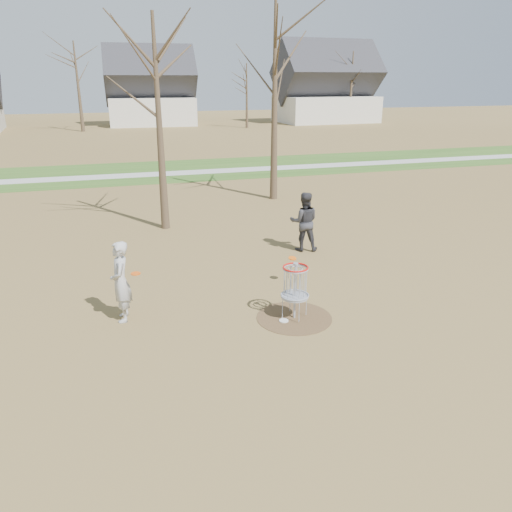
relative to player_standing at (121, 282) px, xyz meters
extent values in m
plane|color=brown|center=(3.88, -1.08, -0.96)|extent=(160.00, 160.00, 0.00)
cube|color=#2D5119|center=(3.88, 19.92, -0.95)|extent=(160.00, 8.00, 0.01)
cube|color=#9E9E99|center=(3.88, 18.92, -0.94)|extent=(160.00, 1.50, 0.01)
cylinder|color=#47331E|center=(3.88, -1.08, -0.95)|extent=(1.80, 1.80, 0.01)
imported|color=#ACACAC|center=(0.00, 0.00, 0.00)|extent=(0.49, 0.72, 1.92)
imported|color=#313136|center=(5.93, 3.50, 0.01)|extent=(1.12, 0.98, 1.94)
cylinder|color=silver|center=(3.58, -1.19, -0.94)|extent=(0.22, 0.22, 0.02)
cylinder|color=#E55B0C|center=(4.56, 0.91, -0.21)|extent=(0.22, 0.22, 0.07)
cylinder|color=#E6520C|center=(0.34, -0.24, 0.26)|extent=(0.22, 0.22, 0.02)
cylinder|color=#9EA3AD|center=(3.88, -1.08, -0.28)|extent=(0.05, 0.05, 1.35)
cylinder|color=#9EA3AD|center=(3.88, -1.08, -0.41)|extent=(0.64, 0.64, 0.04)
torus|color=#9EA3AD|center=(3.88, -1.08, 0.29)|extent=(0.60, 0.60, 0.04)
torus|color=red|center=(3.88, -1.08, 0.33)|extent=(0.60, 0.60, 0.04)
cone|color=#382B1E|center=(1.88, 7.42, 2.79)|extent=(0.32, 0.32, 7.50)
cone|color=#382B1E|center=(7.38, 10.92, 3.29)|extent=(0.36, 0.36, 8.50)
cone|color=#382B1E|center=(-2.12, 46.92, 3.54)|extent=(0.40, 0.40, 9.00)
cone|color=#382B1E|center=(15.88, 45.92, 2.54)|extent=(0.32, 0.32, 7.00)
cone|color=#382B1E|center=(29.88, 47.92, 3.29)|extent=(0.38, 0.38, 8.50)
cube|color=silver|center=(5.88, 52.92, 0.64)|extent=(10.24, 7.34, 3.20)
pyramid|color=#2D2D33|center=(5.88, 52.92, 4.02)|extent=(10.74, 7.36, 3.55)
cube|color=silver|center=(27.88, 50.92, 0.64)|extent=(12.40, 8.62, 3.20)
pyramid|color=#2D2D33|center=(27.88, 50.92, 4.27)|extent=(13.00, 8.65, 4.06)
camera|label=1|loc=(-0.05, -11.05, 4.41)|focal=35.00mm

